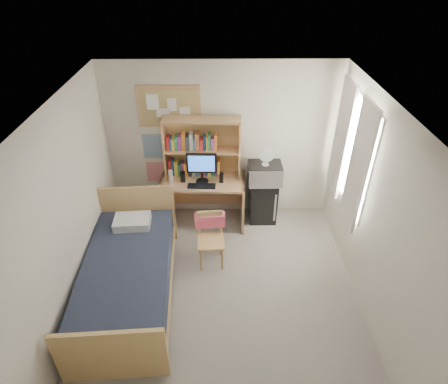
{
  "coord_description": "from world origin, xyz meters",
  "views": [
    {
      "loc": [
        -0.01,
        -3.26,
        3.97
      ],
      "look_at": [
        0.03,
        1.2,
        0.97
      ],
      "focal_mm": 30.0,
      "sensor_mm": 36.0,
      "label": 1
    }
  ],
  "objects_px": {
    "bulletin_board": "(169,106)",
    "bed": "(128,280)",
    "desk_chair": "(211,241)",
    "microwave": "(265,173)",
    "speaker_left": "(183,177)",
    "desk_fan": "(266,157)",
    "speaker_right": "(221,178)",
    "monitor": "(202,168)",
    "mini_fridge": "(263,200)",
    "desk": "(203,201)"
  },
  "relations": [
    {
      "from": "bulletin_board",
      "to": "desk_fan",
      "type": "relative_size",
      "value": 3.37
    },
    {
      "from": "desk",
      "to": "desk_fan",
      "type": "bearing_deg",
      "value": 6.26
    },
    {
      "from": "desk",
      "to": "bed",
      "type": "distance_m",
      "value": 1.85
    },
    {
      "from": "speaker_right",
      "to": "bed",
      "type": "bearing_deg",
      "value": -126.61
    },
    {
      "from": "monitor",
      "to": "desk_fan",
      "type": "distance_m",
      "value": 1.01
    },
    {
      "from": "speaker_right",
      "to": "desk_fan",
      "type": "relative_size",
      "value": 0.56
    },
    {
      "from": "mini_fridge",
      "to": "speaker_right",
      "type": "height_order",
      "value": "speaker_right"
    },
    {
      "from": "bulletin_board",
      "to": "speaker_left",
      "type": "xyz_separation_m",
      "value": [
        0.18,
        -0.39,
        -1.0
      ]
    },
    {
      "from": "bulletin_board",
      "to": "speaker_left",
      "type": "distance_m",
      "value": 1.09
    },
    {
      "from": "speaker_left",
      "to": "desk_fan",
      "type": "distance_m",
      "value": 1.33
    },
    {
      "from": "monitor",
      "to": "microwave",
      "type": "bearing_deg",
      "value": 9.68
    },
    {
      "from": "bulletin_board",
      "to": "monitor",
      "type": "bearing_deg",
      "value": -39.85
    },
    {
      "from": "speaker_right",
      "to": "monitor",
      "type": "bearing_deg",
      "value": -180.0
    },
    {
      "from": "desk_chair",
      "to": "mini_fridge",
      "type": "height_order",
      "value": "desk_chair"
    },
    {
      "from": "speaker_left",
      "to": "desk_fan",
      "type": "relative_size",
      "value": 0.6
    },
    {
      "from": "mini_fridge",
      "to": "microwave",
      "type": "xyz_separation_m",
      "value": [
        0.0,
        -0.02,
        0.53
      ]
    },
    {
      "from": "microwave",
      "to": "desk_fan",
      "type": "height_order",
      "value": "desk_fan"
    },
    {
      "from": "mini_fridge",
      "to": "speaker_right",
      "type": "relative_size",
      "value": 4.84
    },
    {
      "from": "mini_fridge",
      "to": "desk_fan",
      "type": "distance_m",
      "value": 0.82
    },
    {
      "from": "bulletin_board",
      "to": "speaker_right",
      "type": "bearing_deg",
      "value": -27.73
    },
    {
      "from": "mini_fridge",
      "to": "microwave",
      "type": "height_order",
      "value": "microwave"
    },
    {
      "from": "speaker_right",
      "to": "desk_fan",
      "type": "xyz_separation_m",
      "value": [
        0.69,
        0.14,
        0.28
      ]
    },
    {
      "from": "speaker_right",
      "to": "bulletin_board",
      "type": "bearing_deg",
      "value": 154.23
    },
    {
      "from": "desk",
      "to": "desk_chair",
      "type": "relative_size",
      "value": 1.63
    },
    {
      "from": "microwave",
      "to": "speaker_left",
      "type": "bearing_deg",
      "value": -174.86
    },
    {
      "from": "speaker_left",
      "to": "speaker_right",
      "type": "xyz_separation_m",
      "value": [
        0.6,
        -0.02,
        -0.01
      ]
    },
    {
      "from": "bed",
      "to": "speaker_right",
      "type": "distance_m",
      "value": 2.05
    },
    {
      "from": "monitor",
      "to": "mini_fridge",
      "type": "bearing_deg",
      "value": 10.81
    },
    {
      "from": "desk",
      "to": "bed",
      "type": "xyz_separation_m",
      "value": [
        -0.92,
        -1.6,
        -0.11
      ]
    },
    {
      "from": "speaker_right",
      "to": "microwave",
      "type": "xyz_separation_m",
      "value": [
        0.69,
        0.14,
        -0.01
      ]
    },
    {
      "from": "speaker_right",
      "to": "mini_fridge",
      "type": "bearing_deg",
      "value": 15.37
    },
    {
      "from": "bulletin_board",
      "to": "microwave",
      "type": "distance_m",
      "value": 1.8
    },
    {
      "from": "speaker_left",
      "to": "microwave",
      "type": "bearing_deg",
      "value": 7.45
    },
    {
      "from": "bed",
      "to": "speaker_left",
      "type": "distance_m",
      "value": 1.78
    },
    {
      "from": "mini_fridge",
      "to": "speaker_right",
      "type": "xyz_separation_m",
      "value": [
        -0.69,
        -0.16,
        0.54
      ]
    },
    {
      "from": "bulletin_board",
      "to": "bed",
      "type": "distance_m",
      "value": 2.56
    },
    {
      "from": "speaker_left",
      "to": "monitor",
      "type": "bearing_deg",
      "value": 0.0
    },
    {
      "from": "desk_chair",
      "to": "microwave",
      "type": "relative_size",
      "value": 1.56
    },
    {
      "from": "monitor",
      "to": "desk_fan",
      "type": "bearing_deg",
      "value": 9.68
    },
    {
      "from": "desk",
      "to": "speaker_left",
      "type": "bearing_deg",
      "value": -168.69
    },
    {
      "from": "desk",
      "to": "desk_chair",
      "type": "xyz_separation_m",
      "value": [
        0.14,
        -0.97,
        -0.01
      ]
    },
    {
      "from": "bulletin_board",
      "to": "speaker_left",
      "type": "height_order",
      "value": "bulletin_board"
    },
    {
      "from": "desk_chair",
      "to": "bed",
      "type": "height_order",
      "value": "desk_chair"
    },
    {
      "from": "desk",
      "to": "microwave",
      "type": "height_order",
      "value": "microwave"
    },
    {
      "from": "speaker_left",
      "to": "desk_fan",
      "type": "height_order",
      "value": "desk_fan"
    },
    {
      "from": "mini_fridge",
      "to": "microwave",
      "type": "distance_m",
      "value": 0.53
    },
    {
      "from": "desk",
      "to": "desk_fan",
      "type": "relative_size",
      "value": 4.79
    },
    {
      "from": "bulletin_board",
      "to": "bed",
      "type": "height_order",
      "value": "bulletin_board"
    },
    {
      "from": "mini_fridge",
      "to": "monitor",
      "type": "distance_m",
      "value": 1.23
    },
    {
      "from": "desk_chair",
      "to": "mini_fridge",
      "type": "distance_m",
      "value": 1.36
    }
  ]
}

